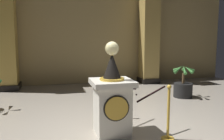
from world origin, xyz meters
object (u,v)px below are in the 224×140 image
at_px(stanchion_near, 168,121).
at_px(pedestal_clock, 112,99).
at_px(stanchion_far, 111,103).
at_px(potted_palm_right, 183,87).

bearing_deg(stanchion_near, pedestal_clock, 149.87).
bearing_deg(pedestal_clock, stanchion_far, 77.06).
relative_size(stanchion_near, potted_palm_right, 0.97).
bearing_deg(potted_palm_right, pedestal_clock, -141.51).
distance_m(stanchion_near, stanchion_far, 1.61).
xyz_separation_m(stanchion_far, potted_palm_right, (2.69, 1.40, -0.06)).
bearing_deg(stanchion_far, stanchion_near, -63.71).
height_order(pedestal_clock, stanchion_far, pedestal_clock).
relative_size(stanchion_far, potted_palm_right, 1.00).
xyz_separation_m(pedestal_clock, stanchion_near, (0.92, -0.53, -0.33)).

